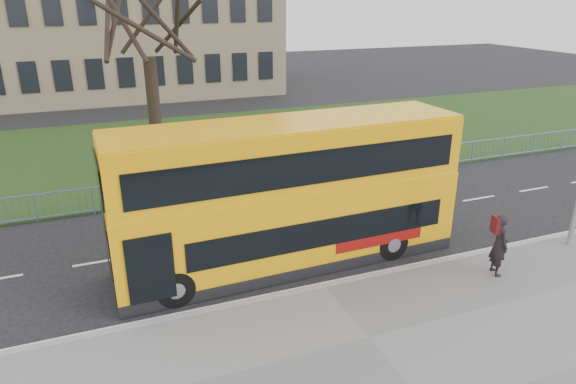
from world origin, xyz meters
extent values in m
plane|color=black|center=(0.00, 0.00, 0.00)|extent=(120.00, 120.00, 0.00)
cube|color=gray|center=(0.00, -1.55, 0.07)|extent=(80.00, 0.20, 0.14)
cube|color=#223A15|center=(0.00, 14.30, 0.04)|extent=(80.00, 15.40, 0.08)
cube|color=#7D6B4F|center=(-5.00, 35.00, 7.00)|extent=(30.00, 15.00, 14.00)
cube|color=#FFAD0A|center=(-0.34, 0.40, 1.36)|extent=(10.72, 2.83, 1.98)
cube|color=#FFAD0A|center=(-0.34, 0.40, 2.52)|extent=(10.72, 2.83, 0.34)
cube|color=#FFAD0A|center=(-0.34, 0.40, 3.58)|extent=(10.66, 2.78, 1.78)
cube|color=black|center=(0.30, -0.86, 1.43)|extent=(8.22, 0.27, 0.86)
cube|color=black|center=(-0.30, -0.86, 3.49)|extent=(9.80, 0.31, 0.96)
cylinder|color=black|center=(-4.11, -0.85, 0.53)|extent=(1.06, 0.31, 1.06)
cylinder|color=black|center=(2.79, -0.66, 0.53)|extent=(1.06, 0.31, 1.06)
imported|color=black|center=(5.08, -2.78, 1.07)|extent=(0.61, 0.79, 1.91)
camera|label=1|loc=(-5.62, -13.12, 7.97)|focal=32.00mm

